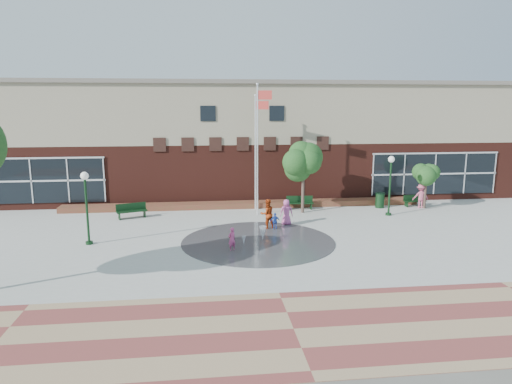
{
  "coord_description": "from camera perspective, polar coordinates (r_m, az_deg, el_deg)",
  "views": [
    {
      "loc": [
        -2.87,
        -20.88,
        7.38
      ],
      "look_at": [
        0.0,
        4.0,
        2.6
      ],
      "focal_mm": 32.0,
      "sensor_mm": 36.0,
      "label": 1
    }
  ],
  "objects": [
    {
      "name": "adult_red",
      "position": [
        27.58,
        1.42,
        -2.76
      ],
      "size": [
        1.04,
        0.9,
        1.82
      ],
      "primitive_type": "imported",
      "rotation": [
        0.0,
        0.0,
        3.4
      ],
      "color": "#A83611",
      "rests_on": "ground"
    },
    {
      "name": "paver_band",
      "position": [
        15.98,
        4.72,
        -16.72
      ],
      "size": [
        46.0,
        6.0,
        0.01
      ],
      "primitive_type": "cube",
      "color": "brown",
      "rests_on": "ground"
    },
    {
      "name": "bench_left",
      "position": [
        31.29,
        -15.25,
        -2.63
      ],
      "size": [
        2.04,
        1.17,
        0.99
      ],
      "rotation": [
        0.0,
        0.0,
        0.34
      ],
      "color": "black",
      "rests_on": "ground"
    },
    {
      "name": "person_bench",
      "position": [
        35.19,
        19.89,
        -0.49
      ],
      "size": [
        1.21,
        0.78,
        1.76
      ],
      "primitive_type": "imported",
      "rotation": [
        0.0,
        0.0,
        3.02
      ],
      "color": "#C45473",
      "rests_on": "ground"
    },
    {
      "name": "child_blue",
      "position": [
        27.43,
        2.4,
        -3.69
      ],
      "size": [
        0.63,
        0.31,
        1.04
      ],
      "primitive_type": "imported",
      "rotation": [
        0.0,
        0.0,
        3.04
      ],
      "color": "#2446AE",
      "rests_on": "ground"
    },
    {
      "name": "plaza_concrete",
      "position": [
        26.11,
        0.0,
        -5.6
      ],
      "size": [
        46.0,
        18.0,
        0.01
      ],
      "primitive_type": "cube",
      "color": "#A8A8A0",
      "rests_on": "ground"
    },
    {
      "name": "flagpole_right",
      "position": [
        32.02,
        0.01,
        5.71
      ],
      "size": [
        0.97,
        0.36,
        8.13
      ],
      "rotation": [
        0.0,
        0.0,
        -0.3
      ],
      "color": "white",
      "rests_on": "ground"
    },
    {
      "name": "adult_pink",
      "position": [
        28.49,
        3.82,
        -2.54
      ],
      "size": [
        0.87,
        0.64,
        1.63
      ],
      "primitive_type": "imported",
      "rotation": [
        0.0,
        0.0,
        2.98
      ],
      "color": "#C15196",
      "rests_on": "ground"
    },
    {
      "name": "ground",
      "position": [
        22.33,
        1.19,
        -8.49
      ],
      "size": [
        120.0,
        120.0,
        0.0
      ],
      "primitive_type": "plane",
      "color": "#666056",
      "rests_on": "ground"
    },
    {
      "name": "flagpole_left",
      "position": [
        30.5,
        0.27,
        6.14
      ],
      "size": [
        1.01,
        0.32,
        8.8
      ],
      "rotation": [
        0.0,
        0.0,
        -0.24
      ],
      "color": "white",
      "rests_on": "ground"
    },
    {
      "name": "splash_pad",
      "position": [
        25.16,
        0.26,
        -6.24
      ],
      "size": [
        8.4,
        8.4,
        0.01
      ],
      "primitive_type": "cylinder",
      "color": "#383A3D",
      "rests_on": "ground"
    },
    {
      "name": "flower_bed",
      "position": [
        33.43,
        -1.49,
        -1.95
      ],
      "size": [
        26.0,
        1.2,
        0.4
      ],
      "primitive_type": "cube",
      "color": "maroon",
      "rests_on": "ground"
    },
    {
      "name": "water_jet_a",
      "position": [
        25.34,
        0.84,
        -6.13
      ],
      "size": [
        0.41,
        0.41,
        0.8
      ],
      "primitive_type": "cone",
      "rotation": [
        3.14,
        0.0,
        0.0
      ],
      "color": "white",
      "rests_on": "ground"
    },
    {
      "name": "tree_small_right",
      "position": [
        34.92,
        20.52,
        1.86
      ],
      "size": [
        1.9,
        1.9,
        3.24
      ],
      "color": "#402F28",
      "rests_on": "ground"
    },
    {
      "name": "bench_right",
      "position": [
        35.71,
        19.23,
        -1.29
      ],
      "size": [
        1.72,
        0.64,
        0.84
      ],
      "rotation": [
        0.0,
        0.0,
        0.1
      ],
      "color": "black",
      "rests_on": "ground"
    },
    {
      "name": "lamp_right",
      "position": [
        31.85,
        16.44,
        1.58
      ],
      "size": [
        0.43,
        0.43,
        4.06
      ],
      "color": "black",
      "rests_on": "ground"
    },
    {
      "name": "bench_mid",
      "position": [
        32.92,
        5.5,
        -1.65
      ],
      "size": [
        1.94,
        0.65,
        0.96
      ],
      "rotation": [
        0.0,
        0.0,
        -0.06
      ],
      "color": "black",
      "rests_on": "ground"
    },
    {
      "name": "child_splash",
      "position": [
        23.53,
        -3.04,
        -5.91
      ],
      "size": [
        0.54,
        0.5,
        1.24
      ],
      "primitive_type": "imported",
      "rotation": [
        0.0,
        0.0,
        3.76
      ],
      "color": "#C2427E",
      "rests_on": "ground"
    },
    {
      "name": "water_jet_b",
      "position": [
        24.46,
        -1.52,
        -6.76
      ],
      "size": [
        0.23,
        0.23,
        0.52
      ],
      "primitive_type": "cone",
      "rotation": [
        3.14,
        0.0,
        0.0
      ],
      "color": "white",
      "rests_on": "ground"
    },
    {
      "name": "library_building",
      "position": [
        38.57,
        -2.31,
        6.73
      ],
      "size": [
        44.4,
        10.4,
        9.2
      ],
      "color": "#4F2018",
      "rests_on": "ground"
    },
    {
      "name": "trash_can",
      "position": [
        34.42,
        15.23,
        -0.99
      ],
      "size": [
        0.69,
        0.69,
        1.12
      ],
      "color": "black",
      "rests_on": "ground"
    },
    {
      "name": "lamp_left",
      "position": [
        25.72,
        -20.46,
        -0.92
      ],
      "size": [
        0.42,
        0.42,
        3.95
      ],
      "color": "black",
      "rests_on": "ground"
    },
    {
      "name": "tree_mid",
      "position": [
        31.33,
        5.96,
        4.0
      ],
      "size": [
        3.01,
        3.01,
        5.08
      ],
      "color": "#402F28",
      "rests_on": "ground"
    }
  ]
}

